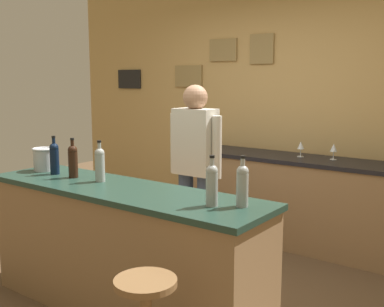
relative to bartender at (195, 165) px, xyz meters
name	(u,v)px	position (x,y,z in m)	size (l,w,h in m)	color
ground_plane	(159,291)	(0.03, -0.53, -0.94)	(10.00, 10.00, 0.00)	brown
back_wall	(278,103)	(0.02, 1.50, 0.47)	(6.00, 0.09, 2.80)	tan
bar_counter	(122,250)	(0.03, -0.93, -0.47)	(2.25, 0.60, 0.92)	olive
side_counter	(295,201)	(0.43, 1.12, -0.48)	(2.44, 0.56, 0.90)	olive
bartender	(195,165)	(0.00, 0.00, 0.00)	(0.52, 0.21, 1.62)	#384766
wine_bottle_a	(54,157)	(-0.72, -0.90, 0.12)	(0.07, 0.07, 0.31)	black
wine_bottle_b	(73,160)	(-0.50, -0.90, 0.12)	(0.07, 0.07, 0.31)	black
wine_bottle_c	(100,163)	(-0.23, -0.87, 0.12)	(0.07, 0.07, 0.31)	#999E99
wine_bottle_d	(212,184)	(0.81, -0.94, 0.12)	(0.07, 0.07, 0.31)	#999E99
wine_bottle_e	(242,184)	(0.96, -0.85, 0.12)	(0.07, 0.07, 0.31)	#999E99
ice_bucket	(44,159)	(-0.91, -0.86, 0.08)	(0.19, 0.19, 0.19)	#B7BABF
wine_glass_a	(301,146)	(0.45, 1.16, 0.07)	(0.07, 0.07, 0.16)	silver
wine_glass_b	(334,148)	(0.78, 1.19, 0.07)	(0.07, 0.07, 0.16)	silver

